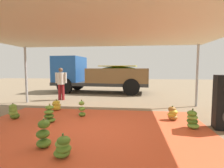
{
  "coord_description": "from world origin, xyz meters",
  "views": [
    {
      "loc": [
        1.14,
        -4.39,
        1.58
      ],
      "look_at": [
        0.38,
        2.07,
        1.02
      ],
      "focal_mm": 28.35,
      "sensor_mm": 36.0,
      "label": 1
    }
  ],
  "objects_px": {
    "banana_bunch_4": "(82,109)",
    "worker_0": "(61,81)",
    "banana_bunch_2": "(192,120)",
    "banana_bunch_5": "(63,147)",
    "cargo_truck_main": "(97,75)",
    "banana_bunch_3": "(44,135)",
    "banana_bunch_8": "(49,115)",
    "banana_bunch_6": "(56,106)",
    "banana_bunch_0": "(173,114)",
    "banana_bunch_7": "(14,112)"
  },
  "relations": [
    {
      "from": "banana_bunch_4",
      "to": "worker_0",
      "type": "relative_size",
      "value": 0.34
    },
    {
      "from": "banana_bunch_2",
      "to": "banana_bunch_5",
      "type": "distance_m",
      "value": 3.36
    },
    {
      "from": "banana_bunch_2",
      "to": "cargo_truck_main",
      "type": "xyz_separation_m",
      "value": [
        -3.94,
        6.9,
        0.96
      ]
    },
    {
      "from": "banana_bunch_3",
      "to": "banana_bunch_8",
      "type": "height_order",
      "value": "banana_bunch_3"
    },
    {
      "from": "banana_bunch_3",
      "to": "banana_bunch_8",
      "type": "distance_m",
      "value": 1.75
    },
    {
      "from": "banana_bunch_8",
      "to": "worker_0",
      "type": "height_order",
      "value": "worker_0"
    },
    {
      "from": "banana_bunch_6",
      "to": "cargo_truck_main",
      "type": "distance_m",
      "value": 5.46
    },
    {
      "from": "banana_bunch_0",
      "to": "banana_bunch_7",
      "type": "relative_size",
      "value": 0.89
    },
    {
      "from": "banana_bunch_0",
      "to": "banana_bunch_3",
      "type": "relative_size",
      "value": 0.75
    },
    {
      "from": "banana_bunch_5",
      "to": "worker_0",
      "type": "height_order",
      "value": "worker_0"
    },
    {
      "from": "cargo_truck_main",
      "to": "worker_0",
      "type": "relative_size",
      "value": 3.91
    },
    {
      "from": "banana_bunch_7",
      "to": "banana_bunch_4",
      "type": "bearing_deg",
      "value": 14.23
    },
    {
      "from": "banana_bunch_3",
      "to": "cargo_truck_main",
      "type": "xyz_separation_m",
      "value": [
        -0.61,
        8.43,
        0.93
      ]
    },
    {
      "from": "banana_bunch_3",
      "to": "worker_0",
      "type": "bearing_deg",
      "value": 109.19
    },
    {
      "from": "worker_0",
      "to": "banana_bunch_3",
      "type": "bearing_deg",
      "value": -70.81
    },
    {
      "from": "worker_0",
      "to": "banana_bunch_7",
      "type": "bearing_deg",
      "value": -91.78
    },
    {
      "from": "banana_bunch_5",
      "to": "banana_bunch_8",
      "type": "xyz_separation_m",
      "value": [
        -1.2,
        1.93,
        0.05
      ]
    },
    {
      "from": "banana_bunch_4",
      "to": "banana_bunch_6",
      "type": "distance_m",
      "value": 1.44
    },
    {
      "from": "banana_bunch_0",
      "to": "banana_bunch_3",
      "type": "xyz_separation_m",
      "value": [
        -2.99,
        -2.26,
        0.06
      ]
    },
    {
      "from": "banana_bunch_6",
      "to": "banana_bunch_7",
      "type": "relative_size",
      "value": 0.94
    },
    {
      "from": "banana_bunch_0",
      "to": "banana_bunch_8",
      "type": "bearing_deg",
      "value": -170.03
    },
    {
      "from": "banana_bunch_7",
      "to": "banana_bunch_8",
      "type": "distance_m",
      "value": 1.29
    },
    {
      "from": "banana_bunch_3",
      "to": "worker_0",
      "type": "distance_m",
      "value": 5.65
    },
    {
      "from": "banana_bunch_6",
      "to": "banana_bunch_2",
      "type": "bearing_deg",
      "value": -19.21
    },
    {
      "from": "banana_bunch_0",
      "to": "banana_bunch_2",
      "type": "bearing_deg",
      "value": -64.46
    },
    {
      "from": "banana_bunch_4",
      "to": "banana_bunch_7",
      "type": "xyz_separation_m",
      "value": [
        -2.06,
        -0.52,
        -0.01
      ]
    },
    {
      "from": "banana_bunch_6",
      "to": "worker_0",
      "type": "bearing_deg",
      "value": 108.12
    },
    {
      "from": "banana_bunch_4",
      "to": "banana_bunch_2",
      "type": "bearing_deg",
      "value": -13.91
    },
    {
      "from": "banana_bunch_7",
      "to": "worker_0",
      "type": "bearing_deg",
      "value": 88.22
    },
    {
      "from": "banana_bunch_3",
      "to": "banana_bunch_6",
      "type": "height_order",
      "value": "banana_bunch_3"
    },
    {
      "from": "banana_bunch_5",
      "to": "worker_0",
      "type": "relative_size",
      "value": 0.26
    },
    {
      "from": "banana_bunch_3",
      "to": "worker_0",
      "type": "height_order",
      "value": "worker_0"
    },
    {
      "from": "banana_bunch_6",
      "to": "banana_bunch_5",
      "type": "bearing_deg",
      "value": -64.14
    },
    {
      "from": "banana_bunch_2",
      "to": "worker_0",
      "type": "relative_size",
      "value": 0.33
    },
    {
      "from": "banana_bunch_6",
      "to": "cargo_truck_main",
      "type": "relative_size",
      "value": 0.07
    },
    {
      "from": "cargo_truck_main",
      "to": "banana_bunch_8",
      "type": "bearing_deg",
      "value": -90.55
    },
    {
      "from": "banana_bunch_0",
      "to": "banana_bunch_6",
      "type": "xyz_separation_m",
      "value": [
        -4.1,
        0.82,
        -0.02
      ]
    },
    {
      "from": "banana_bunch_2",
      "to": "banana_bunch_4",
      "type": "height_order",
      "value": "banana_bunch_4"
    },
    {
      "from": "banana_bunch_2",
      "to": "worker_0",
      "type": "distance_m",
      "value": 6.44
    },
    {
      "from": "banana_bunch_4",
      "to": "banana_bunch_6",
      "type": "xyz_separation_m",
      "value": [
        -1.22,
        0.75,
        -0.06
      ]
    },
    {
      "from": "banana_bunch_8",
      "to": "worker_0",
      "type": "relative_size",
      "value": 0.34
    },
    {
      "from": "banana_bunch_0",
      "to": "banana_bunch_5",
      "type": "xyz_separation_m",
      "value": [
        -2.46,
        -2.58,
        -0.02
      ]
    },
    {
      "from": "banana_bunch_2",
      "to": "cargo_truck_main",
      "type": "height_order",
      "value": "cargo_truck_main"
    },
    {
      "from": "banana_bunch_5",
      "to": "banana_bunch_6",
      "type": "height_order",
      "value": "banana_bunch_6"
    },
    {
      "from": "banana_bunch_7",
      "to": "banana_bunch_3",
      "type": "bearing_deg",
      "value": -42.81
    },
    {
      "from": "banana_bunch_3",
      "to": "cargo_truck_main",
      "type": "height_order",
      "value": "cargo_truck_main"
    },
    {
      "from": "banana_bunch_7",
      "to": "banana_bunch_2",
      "type": "bearing_deg",
      "value": -3.01
    },
    {
      "from": "banana_bunch_5",
      "to": "banana_bunch_6",
      "type": "bearing_deg",
      "value": 115.86
    },
    {
      "from": "banana_bunch_2",
      "to": "banana_bunch_6",
      "type": "distance_m",
      "value": 4.72
    },
    {
      "from": "banana_bunch_0",
      "to": "banana_bunch_2",
      "type": "height_order",
      "value": "banana_bunch_2"
    }
  ]
}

